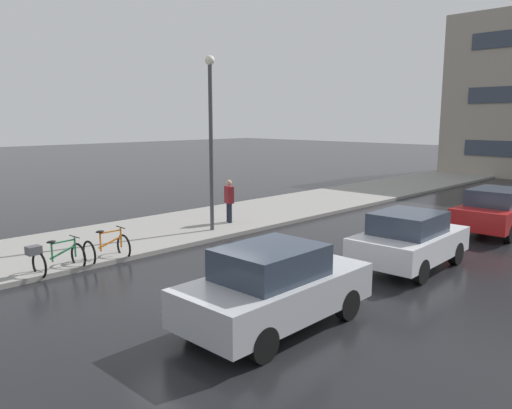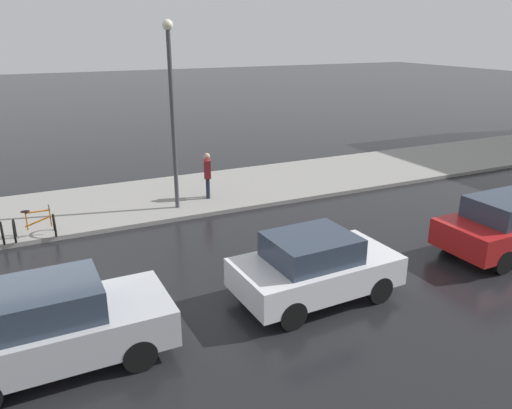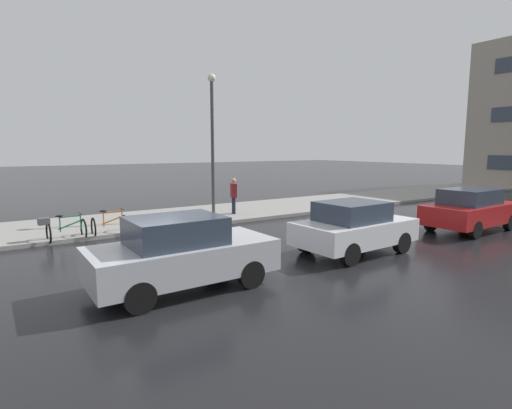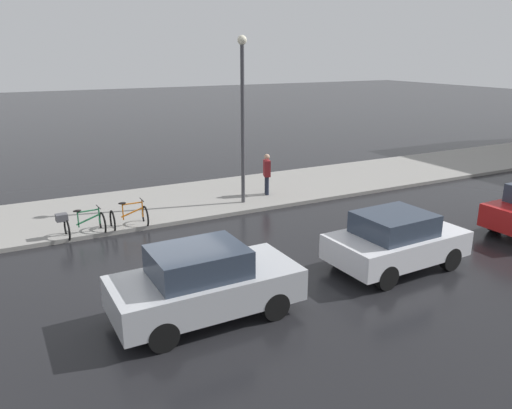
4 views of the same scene
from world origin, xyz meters
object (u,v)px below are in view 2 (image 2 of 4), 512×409
(car_silver, at_px, (54,325))
(streetlamp, at_px, (172,102))
(pedestrian, at_px, (208,174))
(bicycle_second, at_px, (35,228))
(car_red, at_px, (510,225))
(car_white, at_px, (315,266))

(car_silver, bearing_deg, streetlamp, 147.96)
(car_silver, xyz_separation_m, pedestrian, (-7.65, 5.77, 0.19))
(pedestrian, height_order, streetlamp, streetlamp)
(bicycle_second, bearing_deg, pedestrian, 101.86)
(streetlamp, bearing_deg, car_red, 45.50)
(car_silver, relative_size, streetlamp, 0.67)
(car_white, distance_m, car_red, 6.21)
(bicycle_second, bearing_deg, streetlamp, 98.71)
(car_white, bearing_deg, car_silver, -89.27)
(car_white, bearing_deg, streetlamp, -171.02)
(bicycle_second, distance_m, car_red, 13.52)
(pedestrian, bearing_deg, bicycle_second, -78.14)
(car_white, height_order, car_red, car_red)
(car_white, bearing_deg, car_red, 88.63)
(bicycle_second, bearing_deg, car_red, 61.25)
(car_silver, xyz_separation_m, car_white, (-0.07, 5.57, -0.03))
(car_silver, relative_size, pedestrian, 2.31)
(streetlamp, bearing_deg, car_silver, -32.04)
(pedestrian, distance_m, streetlamp, 3.04)
(pedestrian, bearing_deg, car_silver, -37.03)
(pedestrian, bearing_deg, streetlamp, -67.93)
(car_silver, height_order, car_red, car_silver)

